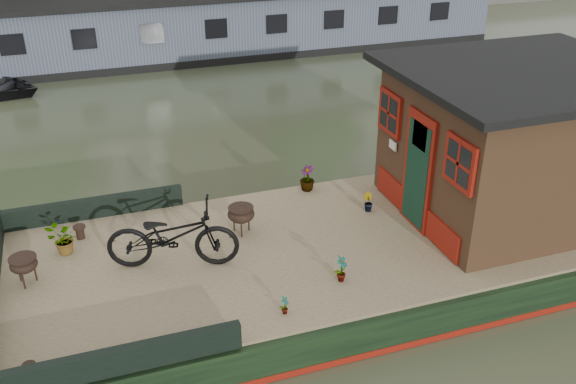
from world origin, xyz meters
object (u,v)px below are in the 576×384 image
object	(u,v)px
brazier_front	(241,220)
brazier_rear	(25,270)
cabin	(516,141)
potted_plant_a	(341,269)
bicycle	(173,236)

from	to	relation	value
brazier_front	brazier_rear	bearing A→B (deg)	-173.66
cabin	potted_plant_a	world-z (taller)	cabin
cabin	bicycle	xyz separation A→B (m)	(-5.63, 0.08, -0.73)
bicycle	brazier_rear	world-z (taller)	bicycle
bicycle	brazier_front	world-z (taller)	bicycle
cabin	bicycle	world-z (taller)	cabin
brazier_front	brazier_rear	distance (m)	3.22
brazier_front	brazier_rear	world-z (taller)	brazier_front
cabin	brazier_rear	bearing A→B (deg)	177.83
cabin	bicycle	distance (m)	5.68
potted_plant_a	brazier_rear	world-z (taller)	brazier_rear
cabin	potted_plant_a	size ratio (longest dim) A/B	9.78
brazier_front	cabin	bearing A→B (deg)	-8.23
potted_plant_a	brazier_front	xyz separation A→B (m)	(-0.97, 1.73, 0.03)
potted_plant_a	brazier_front	world-z (taller)	brazier_front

